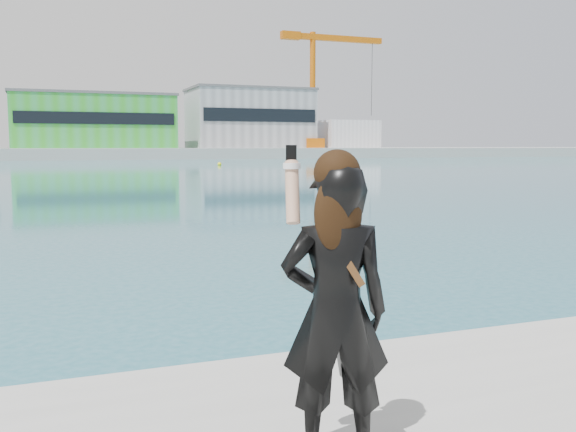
# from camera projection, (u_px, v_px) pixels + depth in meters

# --- Properties ---
(far_quay) EXTENTS (320.00, 40.00, 2.00)m
(far_quay) POSITION_uv_depth(u_px,v_px,m) (51.00, 153.00, 124.93)
(far_quay) COLOR #9E9E99
(far_quay) RESTS_ON ground
(warehouse_green) EXTENTS (30.60, 16.36, 10.50)m
(warehouse_green) POSITION_uv_depth(u_px,v_px,m) (94.00, 121.00, 125.22)
(warehouse_green) COLOR green
(warehouse_green) RESTS_ON far_quay
(warehouse_grey_right) EXTENTS (25.50, 15.35, 12.50)m
(warehouse_grey_right) POSITION_uv_depth(u_px,v_px,m) (250.00, 118.00, 136.52)
(warehouse_grey_right) COLOR gray
(warehouse_grey_right) RESTS_ON far_quay
(ancillary_shed) EXTENTS (12.00, 10.00, 6.00)m
(ancillary_shed) POSITION_uv_depth(u_px,v_px,m) (347.00, 134.00, 142.87)
(ancillary_shed) COLOR silver
(ancillary_shed) RESTS_ON far_quay
(dock_crane) EXTENTS (23.00, 4.00, 24.00)m
(dock_crane) POSITION_uv_depth(u_px,v_px,m) (318.00, 86.00, 134.93)
(dock_crane) COLOR orange
(dock_crane) RESTS_ON far_quay
(flagpole_right) EXTENTS (1.28, 0.16, 8.00)m
(flagpole_right) POSITION_uv_depth(u_px,v_px,m) (172.00, 125.00, 123.85)
(flagpole_right) COLOR silver
(flagpole_right) RESTS_ON far_quay
(buoy_near) EXTENTS (0.50, 0.50, 0.50)m
(buoy_near) POSITION_uv_depth(u_px,v_px,m) (219.00, 165.00, 80.68)
(buoy_near) COLOR #FDFC0D
(buoy_near) RESTS_ON ground
(woman) EXTENTS (0.66, 0.53, 1.68)m
(woman) POSITION_uv_depth(u_px,v_px,m) (335.00, 303.00, 3.39)
(woman) COLOR black
(woman) RESTS_ON near_quay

